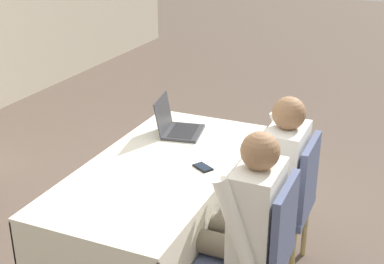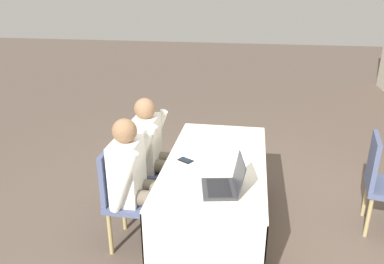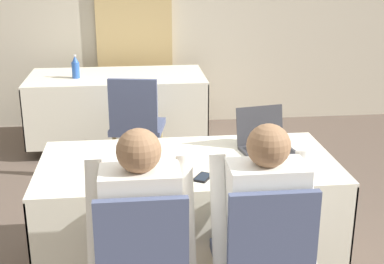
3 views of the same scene
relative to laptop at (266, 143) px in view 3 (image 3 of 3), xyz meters
The scene contains 13 objects.
wall_back 3.09m from the laptop, 99.34° to the left, with size 12.00×0.06×2.70m.
curtain_panel 3.08m from the laptop, 104.64° to the left, with size 0.83×0.04×2.65m.
conference_table_near 0.55m from the laptop, 166.94° to the right, with size 1.73×0.85×0.73m.
conference_table_far 2.44m from the laptop, 113.18° to the left, with size 1.73×0.85×0.73m.
laptop is the anchor object (origin of this frame).
cell_phone 0.58m from the laptop, 139.48° to the right, with size 0.13×0.14×0.01m.
paper_beside_laptop 1.03m from the laptop, behind, with size 0.25×0.32×0.00m.
paper_centre_table 0.52m from the laptop, behind, with size 0.27×0.34×0.00m.
water_bottle 2.54m from the laptop, 121.93° to the left, with size 0.07×0.07×0.23m.
chair_near_right 0.91m from the laptop, 103.53° to the right, with size 0.44×0.44×0.91m.
chair_far_spare 1.62m from the laptop, 119.44° to the left, with size 0.51×0.51×0.91m.
person_checkered_shirt 1.08m from the laptop, 136.42° to the right, with size 0.50×0.52×1.17m.
person_white_shirt 0.78m from the laptop, 105.33° to the right, with size 0.50×0.52×1.17m.
Camera 3 is at (-0.30, -2.89, 1.89)m, focal length 50.00 mm.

